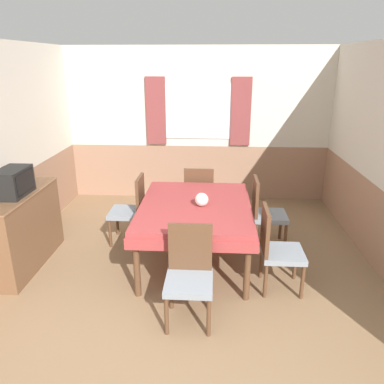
# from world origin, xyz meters

# --- Properties ---
(wall_back) EXTENTS (4.86, 0.10, 2.60)m
(wall_back) POSITION_xyz_m (0.00, 4.29, 1.31)
(wall_back) COLOR silver
(wall_back) RESTS_ON ground_plane
(wall_left) EXTENTS (0.05, 4.66, 2.60)m
(wall_left) POSITION_xyz_m (-2.25, 2.13, 1.30)
(wall_left) COLOR silver
(wall_left) RESTS_ON ground_plane
(dining_table) EXTENTS (1.33, 1.68, 0.76)m
(dining_table) POSITION_xyz_m (0.08, 1.95, 0.66)
(dining_table) COLOR #9E3838
(dining_table) RESTS_ON ground_plane
(chair_head_window) EXTENTS (0.44, 0.44, 0.93)m
(chair_head_window) POSITION_xyz_m (0.08, 3.01, 0.49)
(chair_head_window) COLOR brown
(chair_head_window) RESTS_ON ground_plane
(chair_head_near) EXTENTS (0.44, 0.44, 0.93)m
(chair_head_near) POSITION_xyz_m (0.08, 0.89, 0.49)
(chair_head_near) COLOR brown
(chair_head_near) RESTS_ON ground_plane
(chair_right_far) EXTENTS (0.44, 0.44, 0.93)m
(chair_right_far) POSITION_xyz_m (0.97, 2.46, 0.49)
(chair_right_far) COLOR brown
(chair_right_far) RESTS_ON ground_plane
(chair_left_far) EXTENTS (0.44, 0.44, 0.93)m
(chair_left_far) POSITION_xyz_m (-0.81, 2.46, 0.49)
(chair_left_far) COLOR brown
(chair_left_far) RESTS_ON ground_plane
(chair_right_near) EXTENTS (0.44, 0.44, 0.93)m
(chair_right_near) POSITION_xyz_m (0.97, 1.44, 0.49)
(chair_right_near) COLOR brown
(chair_right_near) RESTS_ON ground_plane
(sideboard) EXTENTS (0.46, 1.31, 0.92)m
(sideboard) POSITION_xyz_m (-1.99, 1.77, 0.47)
(sideboard) COLOR brown
(sideboard) RESTS_ON ground_plane
(tv) EXTENTS (0.29, 0.47, 0.31)m
(tv) POSITION_xyz_m (-1.96, 1.71, 1.07)
(tv) COLOR black
(tv) RESTS_ON sideboard
(vase) EXTENTS (0.16, 0.16, 0.16)m
(vase) POSITION_xyz_m (0.16, 1.90, 0.84)
(vase) COLOR silver
(vase) RESTS_ON dining_table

